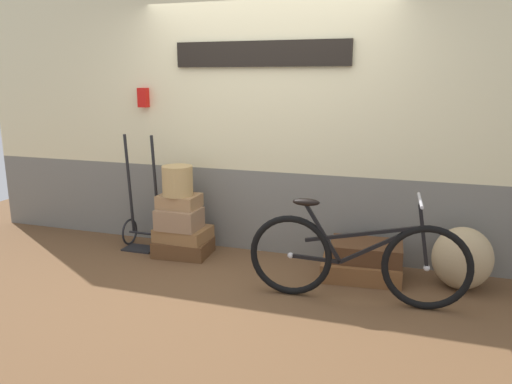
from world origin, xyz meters
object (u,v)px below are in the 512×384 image
luggage_trolley (143,222)px  burlap_sack (462,258)px  suitcase_4 (361,269)px  bicycle (356,259)px  suitcase_5 (366,251)px  suitcase_0 (184,247)px  suitcase_1 (183,233)px  wicker_basket (178,181)px  suitcase_3 (179,201)px  suitcase_2 (179,219)px

luggage_trolley → burlap_sack: bearing=-1.5°
suitcase_4 → bicycle: (0.01, -0.51, 0.28)m
suitcase_5 → bicycle: bicycle is taller
suitcase_4 → suitcase_0: bearing=173.6°
suitcase_1 → wicker_basket: size_ratio=1.68×
suitcase_3 → bicycle: bearing=-17.0°
suitcase_3 → suitcase_2: bearing=-70.1°
suitcase_0 → burlap_sack: (2.64, 0.00, 0.19)m
luggage_trolley → suitcase_5: bearing=-2.2°
suitcase_2 → suitcase_5: 1.86m
suitcase_0 → suitcase_3: suitcase_3 is taller
suitcase_0 → suitcase_4: 1.80m
suitcase_4 → burlap_sack: 0.86m
suitcase_3 → bicycle: size_ratio=0.22×
suitcase_1 → suitcase_5: (1.84, -0.01, 0.02)m
suitcase_0 → suitcase_5: bearing=-4.1°
suitcase_0 → suitcase_1: bearing=97.8°
suitcase_2 → suitcase_5: suitcase_2 is taller
suitcase_2 → luggage_trolley: (-0.49, 0.13, -0.11)m
bicycle → suitcase_1: bearing=162.9°
suitcase_1 → suitcase_5: 1.84m
wicker_basket → luggage_trolley: 0.70m
luggage_trolley → burlap_sack: 3.15m
luggage_trolley → suitcase_1: bearing=-8.7°
suitcase_1 → burlap_sack: 2.64m
wicker_basket → burlap_sack: size_ratio=0.56×
suitcase_5 → burlap_sack: bearing=-2.6°
suitcase_1 → suitcase_3: size_ratio=1.30×
suitcase_1 → suitcase_2: size_ratio=1.23×
suitcase_3 → burlap_sack: (2.68, -0.01, -0.29)m
suitcase_2 → suitcase_3: 0.18m
suitcase_3 → luggage_trolley: (-0.48, 0.07, -0.28)m
wicker_basket → bicycle: wicker_basket is taller
suitcase_2 → luggage_trolley: bearing=166.1°
suitcase_2 → bicycle: (1.82, -0.51, -0.03)m
suitcase_3 → luggage_trolley: 0.56m
suitcase_3 → wicker_basket: bearing=-88.6°
suitcase_0 → suitcase_3: size_ratio=1.37×
suitcase_5 → suitcase_2: bearing=177.9°
suitcase_2 → bicycle: size_ratio=0.24×
suitcase_1 → wicker_basket: 0.55m
suitcase_4 → bicycle: size_ratio=0.40×
suitcase_5 → suitcase_4: bearing=-140.8°
suitcase_3 → suitcase_4: 1.90m
suitcase_2 → suitcase_3: (-0.02, 0.05, 0.17)m
suitcase_2 → bicycle: bearing=-15.2°
luggage_trolley → suitcase_4: bearing=-3.0°
luggage_trolley → burlap_sack: (3.15, -0.08, -0.01)m
suitcase_4 → suitcase_5: bearing=37.2°
suitcase_2 → suitcase_3: size_ratio=1.06×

